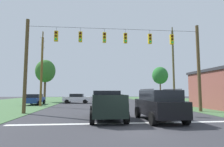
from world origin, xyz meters
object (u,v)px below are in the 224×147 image
Objects in this scene: overhead_signal_span at (116,60)px; utility_pole_near_left at (42,69)px; tree_roadside_far_right at (45,71)px; pickup_truck at (107,105)px; tree_roadside_right at (160,76)px; utility_pole_mid_right at (173,66)px; distant_car_oncoming at (35,99)px; distant_car_crossing_white at (77,98)px; suv_black at (159,104)px.

utility_pole_near_left is (-8.78, 7.88, 0.01)m from overhead_signal_span.
utility_pole_near_left is 1.27× the size of tree_roadside_far_right.
pickup_truck is at bearing -56.90° from utility_pole_near_left.
tree_roadside_right is at bearing 59.58° from overhead_signal_span.
utility_pole_near_left reaches higher than overhead_signal_span.
utility_pole_mid_right is 22.30m from tree_roadside_far_right.
tree_roadside_far_right reaches higher than distant_car_oncoming.
distant_car_crossing_white is 0.45× the size of utility_pole_near_left.
distant_car_crossing_white is 6.44m from distant_car_oncoming.
tree_roadside_right is 22.19m from tree_roadside_far_right.
suv_black is at bearing -49.27° from utility_pole_near_left.
tree_roadside_far_right is at bearing -176.74° from tree_roadside_right.
distant_car_oncoming is 0.39× the size of utility_pole_mid_right.
pickup_truck is 14.54m from utility_pole_near_left.
distant_car_oncoming is 0.63× the size of tree_roadside_right.
distant_car_crossing_white is 15.69m from utility_pole_mid_right.
tree_roadside_right is (12.41, 23.07, 4.12)m from pickup_truck.
distant_car_oncoming is at bearing -150.19° from distant_car_crossing_white.
distant_car_crossing_white is 0.57× the size of tree_roadside_far_right.
pickup_truck is 18.06m from distant_car_crossing_white.
pickup_truck is 16.12m from utility_pole_mid_right.
tree_roadside_right is at bearing 21.67° from distant_car_oncoming.
tree_roadside_far_right is (-22.15, -1.26, 0.49)m from tree_roadside_right.
suv_black is 0.44× the size of utility_pole_mid_right.
tree_roadside_right is (16.02, 5.38, 4.30)m from distant_car_crossing_white.
tree_roadside_right is at bearing 3.26° from tree_roadside_far_right.
pickup_truck is 0.55× the size of utility_pole_near_left.
pickup_truck is 17.16m from distant_car_oncoming.
suv_black is (2.20, -4.87, -3.77)m from overhead_signal_span.
overhead_signal_span is 11.80m from utility_pole_near_left.
overhead_signal_span is 3.36× the size of suv_black.
overhead_signal_span is at bearing -41.91° from utility_pole_near_left.
overhead_signal_span is 2.38× the size of tree_roadside_right.
utility_pole_mid_right is at bearing -8.18° from distant_car_oncoming.
overhead_signal_span reaches higher than tree_roadside_right.
overhead_signal_span is 1.66× the size of utility_pole_near_left.
utility_pole_near_left is (1.54, -2.75, 4.04)m from distant_car_oncoming.
pickup_truck is 0.49× the size of utility_pole_mid_right.
distant_car_crossing_white is 8.80m from tree_roadside_far_right.
tree_roadside_right is (11.28, 19.22, 0.26)m from overhead_signal_span.
tree_roadside_far_right reaches higher than distant_car_crossing_white.
overhead_signal_span is 5.57m from pickup_truck.
utility_pole_near_left is at bearing 123.10° from pickup_truck.
overhead_signal_span is 22.29m from tree_roadside_right.
utility_pole_mid_right is 1.12× the size of utility_pole_near_left.
utility_pole_mid_right reaches higher than tree_roadside_right.
distant_car_crossing_white is 0.64× the size of tree_roadside_right.
utility_pole_near_left is (-17.80, 0.03, -0.58)m from utility_pole_mid_right.
overhead_signal_span is 15.36m from distant_car_oncoming.
utility_pole_mid_right reaches higher than tree_roadside_far_right.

